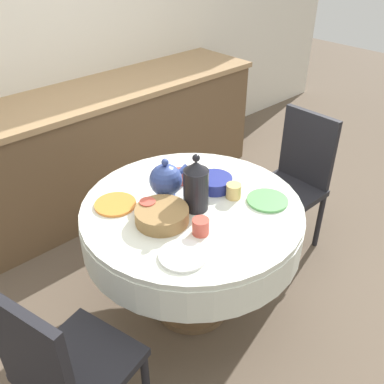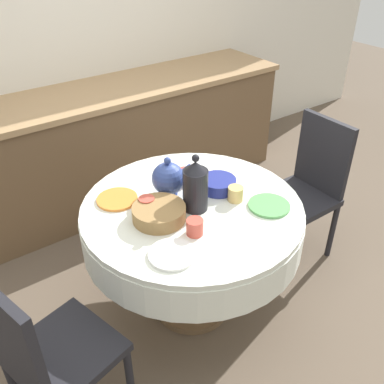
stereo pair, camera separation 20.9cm
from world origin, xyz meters
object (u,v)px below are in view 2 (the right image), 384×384
Objects in this scene: chair_left at (308,184)px; coffee_carafe at (196,186)px; chair_right at (45,352)px; teapot at (168,178)px.

chair_left is 0.97m from coffee_carafe.
chair_right is at bearing 97.37° from chair_left.
coffee_carafe is 1.29× the size of teapot.
teapot is at bearing 99.87° from chair_right.
teapot reaches higher than chair_left.
teapot is (0.84, 0.38, 0.31)m from chair_right.
coffee_carafe is at bearing 91.77° from chair_left.
coffee_carafe is (-0.91, -0.03, 0.34)m from chair_left.
teapot reaches higher than chair_right.
chair_right is (-1.78, -0.22, 0.00)m from chair_left.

